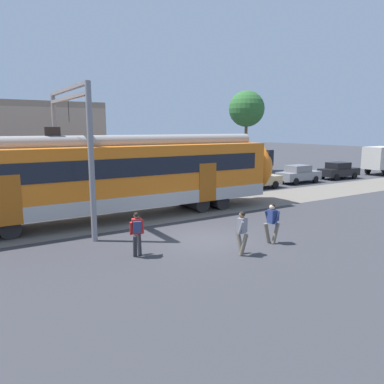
# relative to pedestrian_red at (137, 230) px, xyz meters

# --- Properties ---
(ground_plane) EXTENTS (160.00, 160.00, 0.00)m
(ground_plane) POSITION_rel_pedestrian_red_xyz_m (3.40, 0.54, -0.99)
(ground_plane) COLOR #38383D
(pedestrian_red) EXTENTS (0.63, 0.59, 1.67)m
(pedestrian_red) POSITION_rel_pedestrian_red_xyz_m (0.00, 0.00, 0.00)
(pedestrian_red) COLOR #28282D
(pedestrian_red) RESTS_ON ground
(pedestrian_grey) EXTENTS (0.53, 0.71, 1.67)m
(pedestrian_grey) POSITION_rel_pedestrian_red_xyz_m (3.36, -1.91, -0.03)
(pedestrian_grey) COLOR #6B6051
(pedestrian_grey) RESTS_ON ground
(pedestrian_navy) EXTENTS (0.63, 0.57, 1.67)m
(pedestrian_navy) POSITION_rel_pedestrian_red_xyz_m (5.32, -1.46, 0.00)
(pedestrian_navy) COLOR #6B6051
(pedestrian_navy) RESTS_ON ground
(parked_car_tan) EXTENTS (4.02, 1.79, 1.54)m
(parked_car_tan) POSITION_rel_pedestrian_red_xyz_m (14.26, 9.62, -0.21)
(parked_car_tan) COLOR tan
(parked_car_tan) RESTS_ON ground
(parked_car_grey) EXTENTS (4.03, 1.82, 1.54)m
(parked_car_grey) POSITION_rel_pedestrian_red_xyz_m (19.41, 10.02, -0.21)
(parked_car_grey) COLOR gray
(parked_car_grey) RESTS_ON ground
(parked_car_black) EXTENTS (4.05, 1.86, 1.54)m
(parked_car_black) POSITION_rel_pedestrian_red_xyz_m (24.68, 9.96, -0.21)
(parked_car_black) COLOR black
(parked_car_black) RESTS_ON ground
(box_truck) EXTENTS (5.33, 2.28, 2.82)m
(box_truck) POSITION_rel_pedestrian_red_xyz_m (31.71, 9.86, 0.58)
(box_truck) COLOR beige
(box_truck) RESTS_ON ground
(catenary_gantry) EXTENTS (0.24, 6.64, 6.53)m
(catenary_gantry) POSITION_rel_pedestrian_red_xyz_m (-0.75, 5.92, 3.32)
(catenary_gantry) COLOR gray
(catenary_gantry) RESTS_ON ground
(street_tree_right) EXTENTS (3.79, 3.79, 8.59)m
(street_tree_right) POSITION_rel_pedestrian_red_xyz_m (21.02, 19.06, 5.67)
(street_tree_right) COLOR brown
(street_tree_right) RESTS_ON ground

